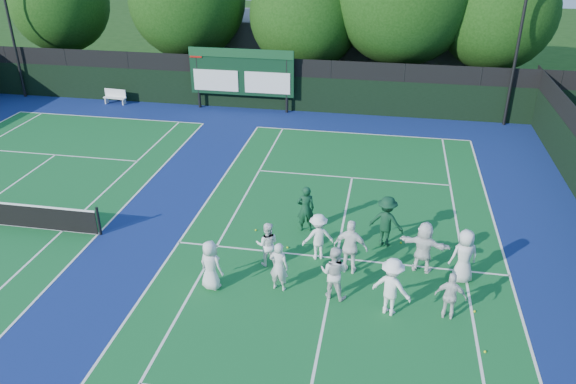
# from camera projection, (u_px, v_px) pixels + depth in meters

# --- Properties ---
(ground) EXTENTS (120.00, 120.00, 0.00)m
(ground) POSITION_uv_depth(u_px,v_px,m) (333.00, 276.00, 17.69)
(ground) COLOR #15360E
(ground) RESTS_ON ground
(court_apron) EXTENTS (34.00, 32.00, 0.01)m
(court_apron) POSITION_uv_depth(u_px,v_px,m) (165.00, 241.00, 19.55)
(court_apron) COLOR navy
(court_apron) RESTS_ON ground
(near_court) EXTENTS (11.05, 23.85, 0.01)m
(near_court) POSITION_uv_depth(u_px,v_px,m) (336.00, 258.00, 18.57)
(near_court) COLOR #135D28
(near_court) RESTS_ON ground
(back_fence) EXTENTS (34.00, 0.08, 3.00)m
(back_fence) POSITION_uv_depth(u_px,v_px,m) (261.00, 86.00, 32.14)
(back_fence) COLOR black
(back_fence) RESTS_ON ground
(scoreboard) EXTENTS (6.00, 0.21, 3.55)m
(scoreboard) POSITION_uv_depth(u_px,v_px,m) (241.00, 73.00, 31.57)
(scoreboard) COLOR black
(scoreboard) RESTS_ON ground
(clubhouse) EXTENTS (18.00, 6.00, 4.00)m
(clubhouse) POSITION_uv_depth(u_px,v_px,m) (344.00, 48.00, 38.24)
(clubhouse) COLOR #5E5E63
(clubhouse) RESTS_ON ground
(light_pole_right) EXTENTS (1.20, 0.30, 10.12)m
(light_pole_right) POSITION_uv_depth(u_px,v_px,m) (526.00, 3.00, 27.47)
(light_pole_right) COLOR black
(light_pole_right) RESTS_ON ground
(bench) EXTENTS (1.42, 0.51, 0.88)m
(bench) POSITION_uv_depth(u_px,v_px,m) (115.00, 96.00, 33.41)
(bench) COLOR white
(bench) RESTS_ON ground
(tree_a) EXTENTS (6.20, 6.20, 8.20)m
(tree_a) POSITION_uv_depth(u_px,v_px,m) (63.00, 5.00, 35.94)
(tree_a) COLOR black
(tree_a) RESTS_ON ground
(tree_b) EXTENTS (7.11, 7.11, 9.06)m
(tree_b) POSITION_uv_depth(u_px,v_px,m) (190.00, 3.00, 34.36)
(tree_b) COLOR black
(tree_b) RESTS_ON ground
(tree_c) EXTENTS (6.64, 6.64, 8.11)m
(tree_c) POSITION_uv_depth(u_px,v_px,m) (308.00, 18.00, 33.48)
(tree_c) COLOR black
(tree_c) RESTS_ON ground
(tree_e) EXTENTS (6.58, 6.58, 8.59)m
(tree_e) POSITION_uv_depth(u_px,v_px,m) (500.00, 15.00, 31.48)
(tree_e) COLOR black
(tree_e) RESTS_ON ground
(tennis_ball_0) EXTENTS (0.07, 0.07, 0.07)m
(tennis_ball_0) POSITION_uv_depth(u_px,v_px,m) (287.00, 247.00, 19.12)
(tennis_ball_0) COLOR #B8DA19
(tennis_ball_0) RESTS_ON ground
(tennis_ball_1) EXTENTS (0.07, 0.07, 0.07)m
(tennis_ball_1) POSITION_uv_depth(u_px,v_px,m) (423.00, 239.00, 19.61)
(tennis_ball_1) COLOR #B8DA19
(tennis_ball_1) RESTS_ON ground
(tennis_ball_2) EXTENTS (0.07, 0.07, 0.07)m
(tennis_ball_2) POSITION_uv_depth(u_px,v_px,m) (485.00, 352.00, 14.58)
(tennis_ball_2) COLOR #B8DA19
(tennis_ball_2) RESTS_ON ground
(tennis_ball_3) EXTENTS (0.07, 0.07, 0.07)m
(tennis_ball_3) POSITION_uv_depth(u_px,v_px,m) (256.00, 230.00, 20.16)
(tennis_ball_3) COLOR #B8DA19
(tennis_ball_3) RESTS_ON ground
(tennis_ball_4) EXTENTS (0.07, 0.07, 0.07)m
(tennis_ball_4) POSITION_uv_depth(u_px,v_px,m) (401.00, 243.00, 19.39)
(tennis_ball_4) COLOR #B8DA19
(tennis_ball_4) RESTS_ON ground
(tennis_ball_5) EXTENTS (0.07, 0.07, 0.07)m
(tennis_ball_5) POSITION_uv_depth(u_px,v_px,m) (475.00, 311.00, 16.05)
(tennis_ball_5) COLOR #B8DA19
(tennis_ball_5) RESTS_ON ground
(player_front_0) EXTENTS (0.93, 0.78, 1.62)m
(player_front_0) POSITION_uv_depth(u_px,v_px,m) (211.00, 265.00, 16.78)
(player_front_0) COLOR silver
(player_front_0) RESTS_ON ground
(player_front_1) EXTENTS (0.65, 0.48, 1.62)m
(player_front_1) POSITION_uv_depth(u_px,v_px,m) (279.00, 267.00, 16.71)
(player_front_1) COLOR silver
(player_front_1) RESTS_ON ground
(player_front_2) EXTENTS (0.94, 0.80, 1.70)m
(player_front_2) POSITION_uv_depth(u_px,v_px,m) (334.00, 272.00, 16.37)
(player_front_2) COLOR silver
(player_front_2) RESTS_ON ground
(player_front_3) EXTENTS (1.32, 1.06, 1.79)m
(player_front_3) POSITION_uv_depth(u_px,v_px,m) (392.00, 287.00, 15.67)
(player_front_3) COLOR white
(player_front_3) RESTS_ON ground
(player_front_4) EXTENTS (0.90, 0.47, 1.47)m
(player_front_4) POSITION_uv_depth(u_px,v_px,m) (451.00, 296.00, 15.54)
(player_front_4) COLOR white
(player_front_4) RESTS_ON ground
(player_back_0) EXTENTS (0.81, 0.67, 1.52)m
(player_back_0) POSITION_uv_depth(u_px,v_px,m) (267.00, 244.00, 17.94)
(player_back_0) COLOR white
(player_back_0) RESTS_ON ground
(player_back_1) EXTENTS (1.20, 0.95, 1.62)m
(player_back_1) POSITION_uv_depth(u_px,v_px,m) (318.00, 237.00, 18.25)
(player_back_1) COLOR white
(player_back_1) RESTS_ON ground
(player_back_2) EXTENTS (1.14, 0.62, 1.85)m
(player_back_2) POSITION_uv_depth(u_px,v_px,m) (351.00, 247.00, 17.47)
(player_back_2) COLOR white
(player_back_2) RESTS_ON ground
(player_back_3) EXTENTS (1.68, 0.86, 1.74)m
(player_back_3) POSITION_uv_depth(u_px,v_px,m) (424.00, 247.00, 17.58)
(player_back_3) COLOR white
(player_back_3) RESTS_ON ground
(player_back_4) EXTENTS (1.00, 0.81, 1.78)m
(player_back_4) POSITION_uv_depth(u_px,v_px,m) (464.00, 256.00, 17.07)
(player_back_4) COLOR silver
(player_back_4) RESTS_ON ground
(coach_left) EXTENTS (0.73, 0.58, 1.74)m
(coach_left) POSITION_uv_depth(u_px,v_px,m) (306.00, 209.00, 19.85)
(coach_left) COLOR #0F3A23
(coach_left) RESTS_ON ground
(coach_right) EXTENTS (1.33, 0.98, 1.84)m
(coach_right) POSITION_uv_depth(u_px,v_px,m) (386.00, 222.00, 18.93)
(coach_right) COLOR #0E331E
(coach_right) RESTS_ON ground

